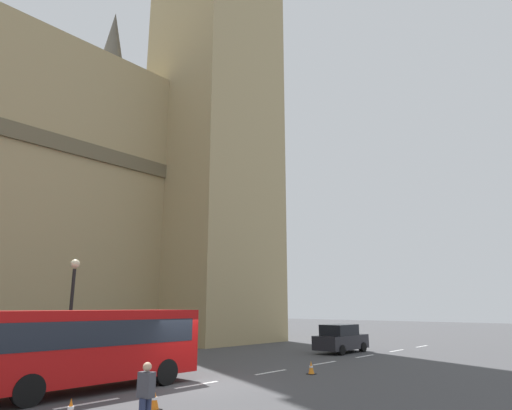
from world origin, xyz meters
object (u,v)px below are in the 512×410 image
traffic_cone_east (311,368)px  traffic_cone_middle (154,400)px  sedan_lead (341,339)px  street_lamp (71,306)px  pedestrian_near_cones (146,395)px  traffic_cone_west (71,410)px

traffic_cone_east → traffic_cone_middle: bearing=-176.5°
sedan_lead → traffic_cone_middle: bearing=-166.2°
traffic_cone_middle → traffic_cone_east: 9.07m
traffic_cone_east → street_lamp: street_lamp is taller
traffic_cone_middle → pedestrian_near_cones: bearing=-130.6°
traffic_cone_east → pedestrian_near_cones: size_ratio=0.34×
traffic_cone_east → street_lamp: bearing=132.6°
sedan_lead → traffic_cone_east: size_ratio=7.59×
street_lamp → pedestrian_near_cones: bearing=-106.2°
traffic_cone_west → traffic_cone_middle: 2.38m
traffic_cone_middle → pedestrian_near_cones: size_ratio=0.34×
traffic_cone_middle → street_lamp: (1.41, 8.85, 2.77)m
traffic_cone_east → street_lamp: (-7.64, 8.30, 2.77)m
traffic_cone_middle → street_lamp: size_ratio=0.11×
sedan_lead → pedestrian_near_cones: sedan_lead is taller
sedan_lead → street_lamp: (-16.87, 4.36, 2.14)m
sedan_lead → pedestrian_near_cones: size_ratio=2.60×
traffic_cone_middle → pedestrian_near_cones: (-1.76, -2.06, 0.63)m
traffic_cone_west → pedestrian_near_cones: 2.85m
sedan_lead → traffic_cone_middle: size_ratio=7.59×
traffic_cone_west → street_lamp: size_ratio=0.11×
sedan_lead → traffic_cone_middle: (-18.28, -4.50, -0.63)m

